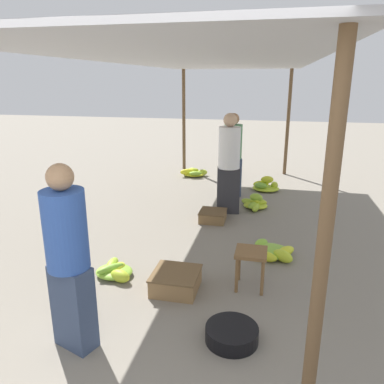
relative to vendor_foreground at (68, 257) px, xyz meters
name	(u,v)px	position (x,y,z in m)	size (l,w,h in m)	color
canopy_post_front_right	(321,273)	(1.86, -0.57, 0.39)	(0.08, 0.08, 2.46)	brown
canopy_post_back_left	(184,121)	(-0.66, 6.70, 0.39)	(0.08, 0.08, 2.46)	brown
canopy_post_back_right	(288,123)	(1.86, 6.70, 0.39)	(0.08, 0.08, 2.46)	brown
canopy_tarp	(209,60)	(0.60, 3.06, 1.64)	(2.92, 7.67, 0.04)	#B2B2B7
vendor_foreground	(68,257)	(0.00, 0.00, 0.00)	(0.44, 0.44, 1.62)	#384766
stool	(251,258)	(1.41, 1.27, -0.49)	(0.34, 0.34, 0.44)	brown
basin_black	(232,334)	(1.31, 0.34, -0.77)	(0.47, 0.47, 0.14)	black
banana_pile_left_0	(115,271)	(-0.17, 1.19, -0.78)	(0.48, 0.53, 0.15)	#B1CB2C
banana_pile_left_1	(194,173)	(-0.26, 6.04, -0.76)	(0.66, 0.59, 0.19)	#CAD528
banana_pile_right_0	(272,252)	(1.64, 2.12, -0.78)	(0.61, 0.64, 0.15)	#B7CD2B
banana_pile_right_1	(255,203)	(1.31, 4.00, -0.75)	(0.52, 0.62, 0.27)	#C5D329
banana_pile_right_2	(266,186)	(1.46, 5.16, -0.75)	(0.56, 0.48, 0.31)	yellow
crate_near	(176,281)	(0.62, 1.04, -0.73)	(0.50, 0.50, 0.21)	olive
crate_mid	(213,216)	(0.67, 3.19, -0.75)	(0.42, 0.42, 0.18)	brown
shopper_walking_mid	(233,154)	(0.80, 4.66, 0.00)	(0.40, 0.40, 1.62)	#384766
shopper_walking_far	(229,163)	(0.85, 3.66, 0.04)	(0.42, 0.42, 1.70)	#2D2D33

